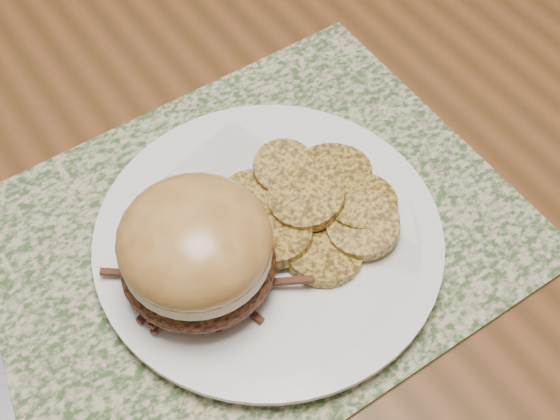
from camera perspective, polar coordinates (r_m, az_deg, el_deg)
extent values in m
cube|color=#344E28|center=(0.63, -3.25, -2.63)|extent=(0.45, 0.33, 0.00)
cylinder|color=white|center=(0.62, -0.85, -2.22)|extent=(0.26, 0.26, 0.02)
ellipsoid|color=black|center=(0.57, -5.97, -4.04)|extent=(0.15, 0.15, 0.05)
cylinder|color=beige|center=(0.55, -6.16, -2.85)|extent=(0.14, 0.14, 0.01)
ellipsoid|color=#AD7839|center=(0.54, -6.27, -2.20)|extent=(0.15, 0.15, 0.06)
cylinder|color=#AF8433|center=(0.62, -1.96, 0.71)|extent=(0.07, 0.07, 0.01)
cylinder|color=#AF8433|center=(0.64, 0.33, 3.06)|extent=(0.06, 0.06, 0.02)
cylinder|color=#AF8433|center=(0.64, 3.65, 2.41)|extent=(0.08, 0.08, 0.02)
cylinder|color=#AF8433|center=(0.60, -0.26, -1.96)|extent=(0.08, 0.08, 0.02)
cylinder|color=#AF8433|center=(0.61, 1.95, 0.98)|extent=(0.08, 0.08, 0.02)
cylinder|color=#AF8433|center=(0.62, 5.86, 0.53)|extent=(0.08, 0.08, 0.02)
cylinder|color=#AF8433|center=(0.60, 3.18, -3.00)|extent=(0.08, 0.08, 0.02)
cylinder|color=#AF8433|center=(0.60, 6.10, -1.13)|extent=(0.08, 0.08, 0.02)
cylinder|color=#AF8433|center=(0.64, 3.98, 2.50)|extent=(0.08, 0.08, 0.02)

